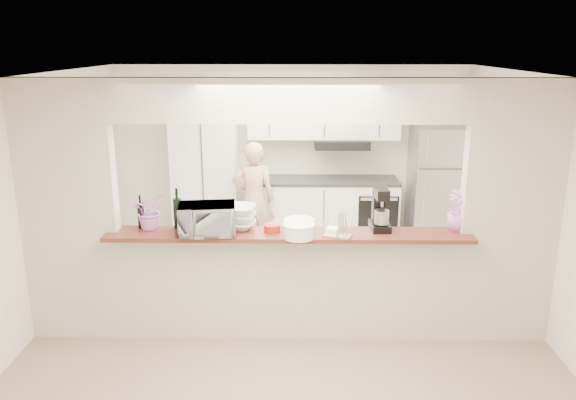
{
  "coord_description": "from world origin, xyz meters",
  "views": [
    {
      "loc": [
        0.08,
        -4.98,
        2.79
      ],
      "look_at": [
        -0.01,
        0.3,
        1.31
      ],
      "focal_mm": 35.0,
      "sensor_mm": 36.0,
      "label": 1
    }
  ],
  "objects_px": {
    "refrigerator": "(438,187)",
    "toaster_oven": "(207,219)",
    "stand_mixer": "(380,211)",
    "person": "(254,200)"
  },
  "relations": [
    {
      "from": "refrigerator",
      "to": "toaster_oven",
      "type": "xyz_separation_m",
      "value": [
        -2.79,
        -2.75,
        0.38
      ]
    },
    {
      "from": "toaster_oven",
      "to": "stand_mixer",
      "type": "xyz_separation_m",
      "value": [
        1.6,
        0.16,
        0.04
      ]
    },
    {
      "from": "refrigerator",
      "to": "stand_mixer",
      "type": "distance_m",
      "value": 2.88
    },
    {
      "from": "refrigerator",
      "to": "stand_mixer",
      "type": "xyz_separation_m",
      "value": [
        -1.19,
        -2.59,
        0.42
      ]
    },
    {
      "from": "person",
      "to": "toaster_oven",
      "type": "bearing_deg",
      "value": 79.94
    },
    {
      "from": "refrigerator",
      "to": "person",
      "type": "bearing_deg",
      "value": -170.3
    },
    {
      "from": "stand_mixer",
      "to": "person",
      "type": "relative_size",
      "value": 0.26
    },
    {
      "from": "refrigerator",
      "to": "stand_mixer",
      "type": "relative_size",
      "value": 4.2
    },
    {
      "from": "refrigerator",
      "to": "person",
      "type": "height_order",
      "value": "refrigerator"
    },
    {
      "from": "stand_mixer",
      "to": "toaster_oven",
      "type": "bearing_deg",
      "value": -174.18
    }
  ]
}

